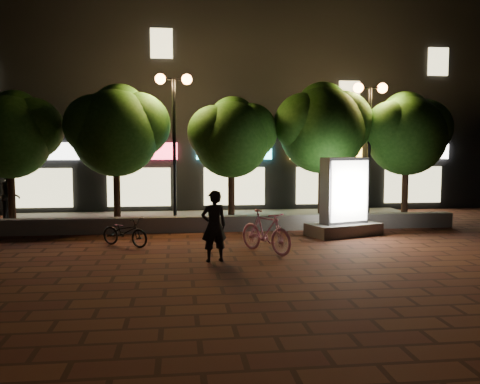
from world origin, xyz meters
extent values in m
plane|color=#4F2819|center=(0.00, 0.00, 0.00)|extent=(80.00, 80.00, 0.00)
cube|color=slate|center=(0.00, 4.00, 0.25)|extent=(16.00, 0.45, 0.50)
cube|color=slate|center=(0.00, 6.50, 0.04)|extent=(16.00, 5.00, 0.08)
cube|color=black|center=(0.00, 13.00, 5.00)|extent=(28.00, 8.00, 10.00)
cube|color=silver|center=(-7.00, 8.94, 2.60)|extent=(3.20, 0.12, 0.70)
cube|color=beige|center=(-7.00, 8.94, 1.10)|extent=(2.60, 0.10, 1.60)
cube|color=#DC3249|center=(-3.00, 8.94, 2.60)|extent=(3.20, 0.12, 0.70)
cube|color=beige|center=(-3.00, 8.94, 1.10)|extent=(2.60, 0.10, 1.60)
cube|color=#4CFCFF|center=(1.00, 8.94, 2.60)|extent=(3.20, 0.12, 0.70)
cube|color=beige|center=(1.00, 8.94, 1.10)|extent=(2.60, 0.10, 1.60)
cube|color=yellow|center=(5.00, 8.94, 2.60)|extent=(3.20, 0.12, 0.70)
cube|color=beige|center=(5.00, 8.94, 1.10)|extent=(2.60, 0.10, 1.60)
cube|color=beige|center=(9.00, 8.94, 2.60)|extent=(3.20, 0.12, 0.70)
cube|color=beige|center=(9.00, 8.94, 1.10)|extent=(2.60, 0.10, 1.60)
cube|color=beige|center=(-2.00, 8.94, 7.00)|extent=(0.90, 0.10, 1.20)
cube|color=beige|center=(6.00, 8.94, 5.00)|extent=(0.90, 0.10, 1.20)
cube|color=beige|center=(10.00, 8.94, 6.50)|extent=(0.90, 0.10, 1.20)
cylinder|color=#311B13|center=(-7.00, 5.40, 1.21)|extent=(0.24, 0.24, 2.25)
sphere|color=#265318|center=(-7.00, 5.40, 3.10)|extent=(2.80, 2.80, 2.80)
sphere|color=#265318|center=(-6.30, 5.60, 3.40)|extent=(2.10, 2.10, 2.10)
sphere|color=#265318|center=(-6.90, 5.75, 3.80)|extent=(1.82, 1.82, 1.82)
cylinder|color=#311B13|center=(-3.50, 5.40, 1.25)|extent=(0.24, 0.24, 2.34)
sphere|color=#265318|center=(-3.50, 5.40, 3.25)|extent=(3.00, 3.00, 3.00)
sphere|color=#265318|center=(-2.75, 5.60, 3.54)|extent=(2.25, 2.25, 2.25)
sphere|color=#265318|center=(-4.17, 5.25, 3.50)|extent=(2.10, 2.10, 2.10)
sphere|color=#265318|center=(-3.40, 5.75, 4.00)|extent=(1.95, 1.95, 1.95)
cylinder|color=#311B13|center=(0.50, 5.40, 1.18)|extent=(0.24, 0.24, 2.21)
sphere|color=#265318|center=(0.50, 5.40, 3.03)|extent=(2.70, 2.70, 2.70)
sphere|color=#265318|center=(1.17, 5.60, 3.33)|extent=(2.03, 2.03, 2.02)
sphere|color=#265318|center=(-0.11, 5.25, 3.28)|extent=(1.89, 1.89, 1.89)
sphere|color=#265318|center=(0.60, 5.75, 3.70)|extent=(1.76, 1.76, 1.76)
cylinder|color=#311B13|center=(3.80, 5.40, 1.30)|extent=(0.24, 0.24, 2.43)
sphere|color=#265318|center=(3.80, 5.40, 3.36)|extent=(3.10, 3.10, 3.10)
sphere|color=#265318|center=(4.58, 5.60, 3.66)|extent=(2.33, 2.33, 2.33)
sphere|color=#265318|center=(3.10, 5.25, 3.61)|extent=(2.17, 2.17, 2.17)
sphere|color=#265318|center=(3.90, 5.75, 4.14)|extent=(2.01, 2.02, 2.02)
cylinder|color=#311B13|center=(7.00, 5.40, 1.23)|extent=(0.24, 0.24, 2.29)
sphere|color=#265318|center=(7.00, 5.40, 3.17)|extent=(2.90, 2.90, 2.90)
sphere|color=#265318|center=(7.72, 5.60, 3.47)|extent=(2.18, 2.17, 2.17)
sphere|color=#265318|center=(6.35, 5.25, 3.42)|extent=(2.03, 2.03, 2.03)
sphere|color=#265318|center=(7.10, 5.75, 3.90)|extent=(1.89, 1.88, 1.88)
cylinder|color=black|center=(-1.50, 5.20, 2.58)|extent=(0.12, 0.12, 5.00)
cylinder|color=black|center=(-1.50, 5.20, 5.08)|extent=(0.90, 0.08, 0.08)
sphere|color=orange|center=(-1.95, 5.20, 5.08)|extent=(0.36, 0.36, 0.36)
sphere|color=orange|center=(-1.05, 5.20, 5.08)|extent=(0.36, 0.36, 0.36)
cylinder|color=black|center=(5.50, 5.20, 2.48)|extent=(0.12, 0.12, 4.80)
cylinder|color=black|center=(5.50, 5.20, 4.88)|extent=(0.90, 0.08, 0.08)
sphere|color=orange|center=(5.05, 5.20, 4.88)|extent=(0.36, 0.36, 0.36)
sphere|color=orange|center=(5.95, 5.20, 4.88)|extent=(0.36, 0.36, 0.36)
cube|color=slate|center=(3.78, 2.74, 0.19)|extent=(2.50, 1.80, 0.38)
cube|color=#4C4C51|center=(3.78, 2.74, 1.41)|extent=(1.59, 0.98, 2.07)
cube|color=white|center=(3.86, 2.48, 1.41)|extent=(1.30, 0.48, 1.88)
cube|color=white|center=(3.69, 3.00, 1.41)|extent=(1.30, 0.48, 1.88)
imported|color=#F798D1|center=(0.88, 0.37, 0.56)|extent=(1.45, 1.85, 1.12)
imported|color=black|center=(-0.54, -0.52, 0.87)|extent=(0.71, 0.55, 1.73)
imported|color=black|center=(-2.88, 1.72, 0.41)|extent=(1.58, 1.31, 0.81)
imported|color=black|center=(-7.50, 6.90, 1.01)|extent=(0.78, 0.96, 1.86)
camera|label=1|loc=(-1.39, -12.74, 2.76)|focal=38.43mm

